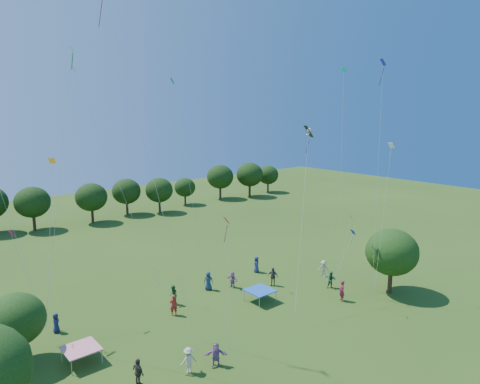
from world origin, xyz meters
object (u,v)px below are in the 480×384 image
object	(u,v)px
near_tree_north	(15,320)
red_high_kite	(121,56)
pirate_kite	(309,135)
tent_blue	(260,291)
tent_red_stripe	(81,348)
near_tree_east	(392,252)

from	to	relation	value
near_tree_north	red_high_kite	size ratio (longest dim) A/B	0.20
red_high_kite	pirate_kite	bearing A→B (deg)	-10.08
tent_blue	red_high_kite	size ratio (longest dim) A/B	0.09
tent_red_stripe	tent_blue	distance (m)	15.57
red_high_kite	tent_blue	bearing A→B (deg)	-10.32
near_tree_north	red_high_kite	bearing A→B (deg)	-9.80
near_tree_north	tent_blue	world-z (taller)	near_tree_north
near_tree_north	pirate_kite	world-z (taller)	pirate_kite
tent_red_stripe	pirate_kite	bearing A→B (deg)	-4.34
tent_red_stripe	pirate_kite	distance (m)	24.60
near_tree_east	tent_blue	bearing A→B (deg)	149.16
tent_blue	near_tree_north	bearing A→B (deg)	169.89
tent_red_stripe	tent_blue	size ratio (longest dim) A/B	1.00
tent_blue	pirate_kite	bearing A→B (deg)	-9.54
pirate_kite	red_high_kite	distance (m)	17.23
near_tree_north	pirate_kite	size ratio (longest dim) A/B	0.35
near_tree_north	pirate_kite	distance (m)	26.65
tent_red_stripe	pirate_kite	world-z (taller)	pirate_kite
tent_red_stripe	tent_blue	bearing A→B (deg)	-2.68
near_tree_east	red_high_kite	xyz separation A→B (m)	(-21.69, 8.34, 16.34)
near_tree_north	near_tree_east	world-z (taller)	near_tree_east
near_tree_east	red_high_kite	world-z (taller)	red_high_kite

